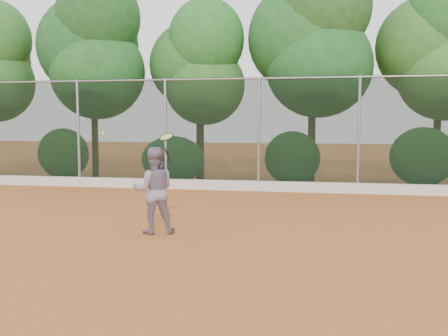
# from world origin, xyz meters

# --- Properties ---
(ground) EXTENTS (80.00, 80.00, 0.00)m
(ground) POSITION_xyz_m (0.00, 0.00, 0.00)
(ground) COLOR #A75B27
(ground) RESTS_ON ground
(concrete_curb) EXTENTS (24.00, 0.20, 0.30)m
(concrete_curb) POSITION_xyz_m (0.00, 6.82, 0.15)
(concrete_curb) COLOR silver
(concrete_curb) RESTS_ON ground
(tennis_player) EXTENTS (0.97, 0.87, 1.66)m
(tennis_player) POSITION_xyz_m (-1.30, 0.66, 0.83)
(tennis_player) COLOR gray
(tennis_player) RESTS_ON ground
(chainlink_fence) EXTENTS (24.09, 0.09, 3.50)m
(chainlink_fence) POSITION_xyz_m (-0.00, 7.00, 1.86)
(chainlink_fence) COLOR black
(chainlink_fence) RESTS_ON ground
(foliage_backdrop) EXTENTS (23.70, 3.63, 7.55)m
(foliage_backdrop) POSITION_xyz_m (-0.55, 8.98, 4.40)
(foliage_backdrop) COLOR #3B2616
(foliage_backdrop) RESTS_ON ground
(tennis_racket) EXTENTS (0.35, 0.34, 0.57)m
(tennis_racket) POSITION_xyz_m (-1.03, 0.62, 1.82)
(tennis_racket) COLOR black
(tennis_racket) RESTS_ON ground
(tennis_ball_in_flight) EXTENTS (0.07, 0.07, 0.07)m
(tennis_ball_in_flight) POSITION_xyz_m (-2.49, 1.07, 1.90)
(tennis_ball_in_flight) COLOR yellow
(tennis_ball_in_flight) RESTS_ON ground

